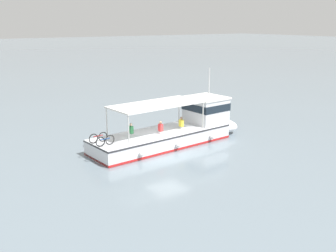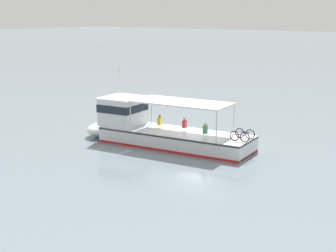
% 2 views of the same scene
% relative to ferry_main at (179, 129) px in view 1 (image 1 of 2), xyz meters
% --- Properties ---
extents(ground_plane, '(400.00, 400.00, 0.00)m').
position_rel_ferry_main_xyz_m(ground_plane, '(-1.98, 2.29, -1.02)').
color(ground_plane, slate).
extents(ferry_main, '(4.37, 13.01, 5.32)m').
position_rel_ferry_main_xyz_m(ferry_main, '(0.00, 0.00, 0.00)').
color(ferry_main, silver).
rests_on(ferry_main, ground).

